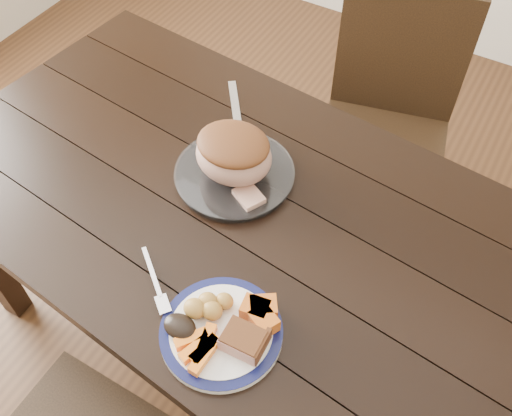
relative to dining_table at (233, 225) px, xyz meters
The scene contains 15 objects.
ground 0.66m from the dining_table, ahead, with size 4.00×4.00×0.00m, color #472B16.
dining_table is the anchor object (origin of this frame).
chair_far 0.76m from the dining_table, 78.32° to the left, with size 0.51×0.52×0.93m.
dinner_plate 0.36m from the dining_table, 61.77° to the right, with size 0.25×0.25×0.02m, color white.
plate_rim 0.37m from the dining_table, 61.77° to the right, with size 0.25×0.25×0.02m, color #0C1140.
serving_platter 0.13m from the dining_table, 116.89° to the left, with size 0.29×0.29×0.02m, color white.
pork_slice 0.41m from the dining_table, 54.68° to the right, with size 0.08×0.06×0.04m, color tan.
roasted_potatoes 0.34m from the dining_table, 67.23° to the right, with size 0.09×0.09×0.04m.
carrot_batons 0.42m from the dining_table, 66.99° to the right, with size 0.09×0.11×0.02m.
pumpkin_wedges 0.36m from the dining_table, 47.73° to the right, with size 0.09×0.09×0.04m.
dark_mushroom 0.39m from the dining_table, 74.80° to the right, with size 0.07×0.05×0.03m, color black.
fork 0.31m from the dining_table, 92.33° to the right, with size 0.15×0.12×0.00m.
roast_joint 0.19m from the dining_table, 116.89° to the left, with size 0.19×0.17×0.13m, color tan.
cut_slice 0.13m from the dining_table, 26.86° to the left, with size 0.07×0.06×0.02m, color tan.
carving_knife 0.26m from the dining_table, 116.99° to the left, with size 0.21×0.27×0.01m.
Camera 1 is at (0.49, -0.73, 1.83)m, focal length 40.00 mm.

